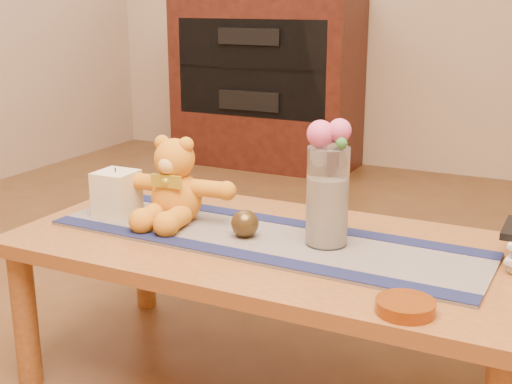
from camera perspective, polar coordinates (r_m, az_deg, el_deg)
The scene contains 25 objects.
coffee_table_top at distance 1.84m, azimuth 1.40°, elevation -4.68°, with size 1.40×0.70×0.04m, color brown.
table_leg_fl at distance 2.06m, azimuth -18.88°, elevation -10.05°, with size 0.07×0.07×0.41m, color brown.
table_leg_bl at distance 2.46m, azimuth -9.38°, elevation -5.05°, with size 0.07×0.07×0.41m, color brown.
persian_runner at distance 1.84m, azimuth 0.60°, elevation -3.89°, with size 1.20×0.35×0.01m, color #1E1741.
runner_border_near at distance 1.72m, azimuth -1.63°, elevation -5.18°, with size 1.20×0.06×0.00m, color #14193E.
runner_border_far at distance 1.96m, azimuth 2.54°, elevation -2.48°, with size 1.20×0.06×0.00m, color #14193E.
teddy_bear at distance 1.97m, azimuth -6.75°, elevation 0.96°, with size 0.35×0.28×0.23m, color orange, non-canonical shape.
pillar_candle at distance 2.05m, azimuth -11.66°, elevation -0.10°, with size 0.11×0.11×0.13m, color beige.
candle_wick at distance 2.03m, azimuth -11.78°, elevation 1.86°, with size 0.00×0.00×0.01m, color black.
glass_vase at distance 1.76m, azimuth 6.04°, elevation -0.39°, with size 0.11×0.11×0.26m, color silver.
potpourri_fill at distance 1.77m, azimuth 6.01°, elevation -1.60°, with size 0.09×0.09×0.18m, color beige.
rose_left at distance 1.72m, azimuth 5.46°, elevation 4.91°, with size 0.07×0.07×0.07m, color #DD4E7E.
rose_right at distance 1.71m, azimuth 7.06°, elevation 5.18°, with size 0.06×0.06×0.06m, color #DD4E7E.
blue_flower_back at distance 1.75m, azimuth 6.91°, elevation 4.84°, with size 0.04×0.04×0.04m, color #455697.
blue_flower_side at distance 1.75m, azimuth 5.49°, elevation 4.62°, with size 0.04×0.04×0.04m, color #455697.
leaf_sprig at distance 1.69m, azimuth 7.22°, elevation 4.09°, with size 0.03×0.03×0.03m, color #33662D.
bronze_ball at distance 1.83m, azimuth -0.94°, elevation -2.67°, with size 0.08×0.08×0.08m, color #483518.
book_bottom at distance 1.82m, azimuth 20.69°, elevation -5.01°, with size 0.17×0.22×0.02m, color beige.
book_upper at distance 1.81m, azimuth 20.63°, elevation -3.83°, with size 0.17×0.22×0.02m, color beige.
amber_dish at distance 1.46m, azimuth 12.47°, elevation -9.41°, with size 0.13×0.13×0.03m, color #BF5914.
media_cabinet at distance 4.51m, azimuth 0.89°, elevation 9.22°, with size 1.20×0.50×1.10m, color black.
cabinet_cavity at distance 4.29m, azimuth -0.48°, elevation 10.35°, with size 1.02×0.03×0.61m, color black.
cabinet_shelf at distance 4.37m, azimuth 0.03°, elevation 10.45°, with size 1.02×0.20×0.03m, color black.
stereo_upper at distance 4.37m, azimuth 0.15°, elevation 13.06°, with size 0.42×0.28×0.10m, color black.
stereo_lower at distance 4.41m, azimuth 0.15°, elevation 7.91°, with size 0.42×0.28×0.12m, color black.
Camera 1 is at (0.72, -1.57, 1.08)m, focal length 47.46 mm.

